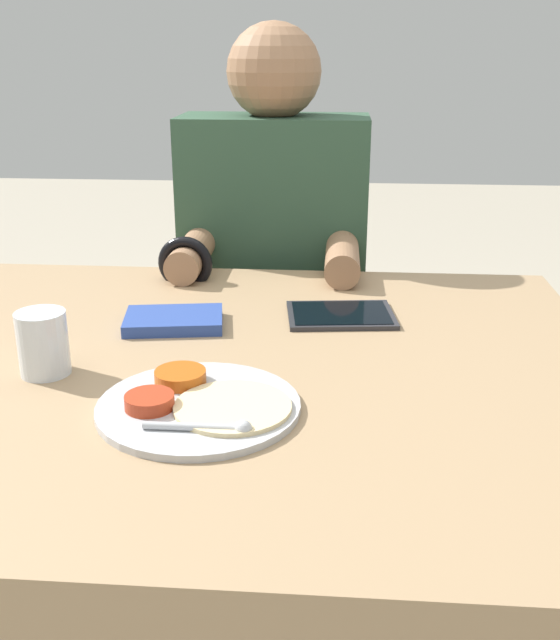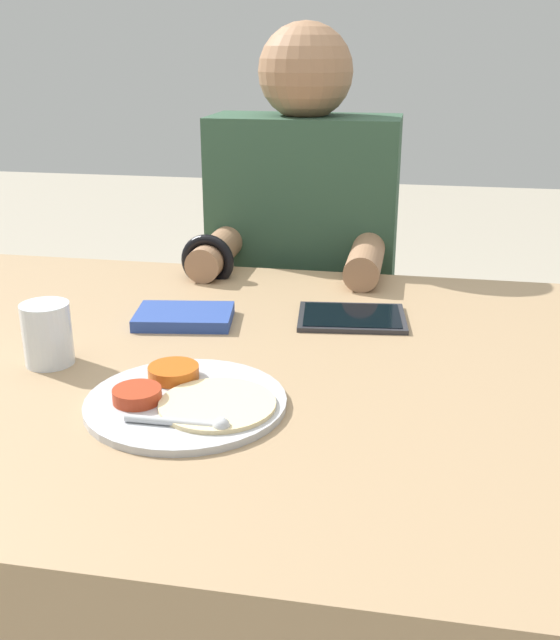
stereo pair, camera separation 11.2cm
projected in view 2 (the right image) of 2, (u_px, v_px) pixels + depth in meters
The scene contains 6 objects.
dining_table at pixel (194, 566), 1.27m from camera, with size 1.30×0.99×0.77m.
thali_tray at pixel (186, 400), 0.98m from camera, with size 0.27×0.27×0.03m.
red_notebook at pixel (184, 317), 1.28m from camera, with size 0.18×0.13×0.02m.
tablet_device at pixel (352, 317), 1.29m from camera, with size 0.20×0.16×0.01m.
person_diner at pixel (302, 320), 1.79m from camera, with size 0.42×0.41×1.27m.
drinking_glass at pixel (47, 334), 1.10m from camera, with size 0.07×0.07×0.09m.
Camera 2 is at (0.34, -1.00, 1.22)m, focal length 42.00 mm.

